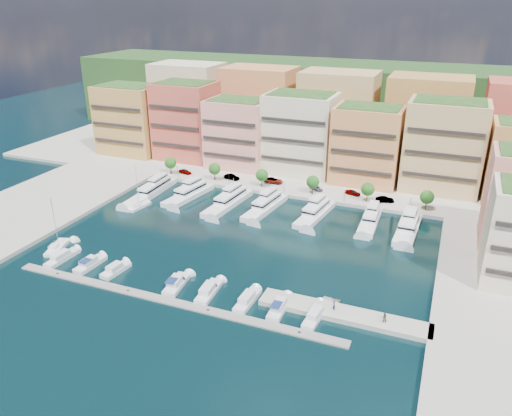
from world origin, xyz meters
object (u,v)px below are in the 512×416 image
(yacht_4, at_px, (315,213))
(yacht_3, at_px, (266,205))
(tree_3, at_px, (313,182))
(car_0, at_px, (185,172))
(person_1, at_px, (384,317))
(cruiser_1, at_px, (90,264))
(lamppost_1, at_px, (229,176))
(person_0, at_px, (334,306))
(tree_1, at_px, (215,169))
(tender_1, at_px, (337,300))
(cruiser_8, at_px, (315,316))
(yacht_5, at_px, (370,219))
(yacht_0, at_px, (152,190))
(sailboat_2, at_px, (139,207))
(cruiser_4, at_px, (176,284))
(lamppost_2, at_px, (284,184))
(car_4, at_px, (353,192))
(car_3, at_px, (316,188))
(cruiser_6, at_px, (247,300))
(tree_4, at_px, (368,189))
(car_1, at_px, (232,177))
(cruiser_2, at_px, (116,270))
(yacht_6, at_px, (408,227))
(tree_0, at_px, (170,163))
(tree_5, at_px, (427,197))
(lamppost_0, at_px, (178,169))
(sailboat_0, at_px, (57,248))
(yacht_2, at_px, (229,201))
(cruiser_0, at_px, (62,258))
(tender_2, at_px, (332,302))
(tree_2, at_px, (262,175))
(cruiser_5, at_px, (209,292))
(car_5, at_px, (385,200))
(cruiser_7, at_px, (279,308))
(lamppost_3, at_px, (345,192))
(yacht_1, at_px, (190,194))

(yacht_4, bearing_deg, yacht_3, -178.28)
(tree_3, xyz_separation_m, car_0, (-43.74, 1.77, -2.97))
(person_1, bearing_deg, cruiser_1, -14.34)
(lamppost_1, distance_m, person_0, 70.56)
(tree_1, relative_size, tender_1, 3.65)
(yacht_4, xyz_separation_m, cruiser_8, (12.56, -44.77, -0.54))
(yacht_3, bearing_deg, yacht_4, 1.72)
(yacht_5, distance_m, person_1, 44.66)
(car_0, bearing_deg, cruiser_8, -122.41)
(yacht_0, distance_m, sailboat_2, 10.58)
(cruiser_4, bearing_deg, cruiser_8, 0.03)
(lamppost_2, bearing_deg, yacht_0, -160.13)
(lamppost_1, xyz_separation_m, car_4, (37.27, 5.96, -2.06))
(lamppost_1, xyz_separation_m, car_3, (26.19, 5.84, -2.16))
(person_0, bearing_deg, cruiser_6, 48.44)
(tree_4, height_order, cruiser_1, tree_4)
(yacht_5, distance_m, car_1, 48.76)
(cruiser_2, distance_m, person_0, 47.29)
(yacht_6, distance_m, person_0, 43.18)
(tree_3, bearing_deg, lamppost_1, -174.94)
(tree_0, distance_m, tree_5, 80.00)
(lamppost_0, distance_m, car_1, 17.52)
(tree_5, distance_m, sailboat_0, 95.49)
(yacht_2, bearing_deg, yacht_5, 3.14)
(cruiser_0, bearing_deg, tender_2, 5.43)
(lamppost_2, bearing_deg, car_3, 35.49)
(lamppost_1, xyz_separation_m, yacht_0, (-19.20, -13.44, -2.62))
(cruiser_0, bearing_deg, tender_1, 6.28)
(tree_1, distance_m, person_1, 83.01)
(lamppost_0, xyz_separation_m, person_0, (64.16, -53.34, -1.92))
(tree_2, bearing_deg, cruiser_8, -60.17)
(yacht_6, height_order, sailboat_0, sailboat_0)
(lamppost_0, height_order, sailboat_0, sailboat_0)
(yacht_3, bearing_deg, tree_1, 148.74)
(tree_3, bearing_deg, cruiser_8, -73.41)
(cruiser_5, height_order, car_4, car_4)
(tree_4, bearing_deg, yacht_5, -75.22)
(lamppost_1, relative_size, yacht_3, 0.20)
(car_5, bearing_deg, yacht_6, -170.44)
(lamppost_0, height_order, person_0, lamppost_0)
(tree_0, height_order, yacht_6, tree_0)
(yacht_0, relative_size, cruiser_8, 2.82)
(lamppost_2, height_order, cruiser_4, lamppost_2)
(lamppost_1, relative_size, tender_2, 0.96)
(tree_3, distance_m, lamppost_1, 26.12)
(lamppost_2, relative_size, cruiser_7, 0.49)
(yacht_5, relative_size, car_3, 3.77)
(tender_1, bearing_deg, lamppost_0, 30.01)
(lamppost_3, bearing_deg, yacht_1, -165.49)
(tree_2, relative_size, cruiser_1, 0.70)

